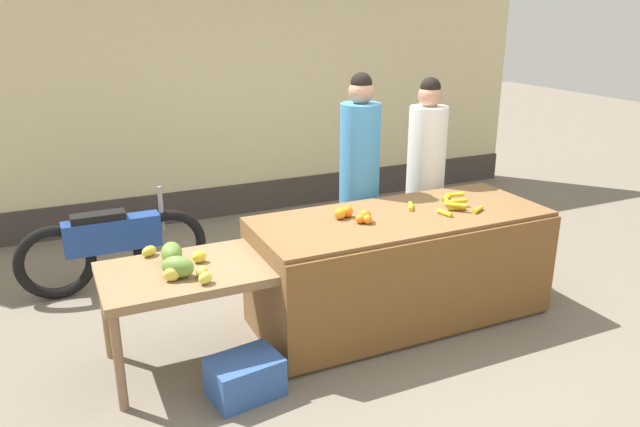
# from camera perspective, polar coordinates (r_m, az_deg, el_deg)

# --- Properties ---
(ground_plane) EXTENTS (24.00, 24.00, 0.00)m
(ground_plane) POSITION_cam_1_polar(r_m,az_deg,el_deg) (4.85, 3.69, -10.24)
(ground_plane) COLOR #756B5B
(market_wall_back) EXTENTS (7.56, 0.23, 3.12)m
(market_wall_back) POSITION_cam_1_polar(r_m,az_deg,el_deg) (7.12, -8.04, 12.02)
(market_wall_back) COLOR beige
(market_wall_back) RESTS_ON ground
(fruit_stall_counter) EXTENTS (2.27, 0.94, 0.85)m
(fruit_stall_counter) POSITION_cam_1_polar(r_m,az_deg,el_deg) (4.81, 7.47, -4.97)
(fruit_stall_counter) COLOR brown
(fruit_stall_counter) RESTS_ON ground
(side_table_wooden) EXTENTS (1.18, 0.76, 0.71)m
(side_table_wooden) POSITION_cam_1_polar(r_m,az_deg,el_deg) (4.17, -11.91, -6.07)
(side_table_wooden) COLOR olive
(side_table_wooden) RESTS_ON ground
(banana_bunch_pile) EXTENTS (0.57, 0.47, 0.07)m
(banana_bunch_pile) POSITION_cam_1_polar(r_m,az_deg,el_deg) (4.89, 12.05, 0.88)
(banana_bunch_pile) COLOR gold
(banana_bunch_pile) RESTS_ON fruit_stall_counter
(orange_pile) EXTENTS (0.23, 0.27, 0.09)m
(orange_pile) POSITION_cam_1_polar(r_m,az_deg,el_deg) (4.50, 3.22, -0.13)
(orange_pile) COLOR orange
(orange_pile) RESTS_ON fruit_stall_counter
(mango_papaya_pile) EXTENTS (0.41, 0.71, 0.14)m
(mango_papaya_pile) POSITION_cam_1_polar(r_m,az_deg,el_deg) (4.10, -13.21, -4.36)
(mango_papaya_pile) COLOR #E0DE49
(mango_papaya_pile) RESTS_ON side_table_wooden
(vendor_woman_blue_shirt) EXTENTS (0.34, 0.34, 1.85)m
(vendor_woman_blue_shirt) POSITION_cam_1_polar(r_m,az_deg,el_deg) (5.23, 3.68, 3.02)
(vendor_woman_blue_shirt) COLOR #33333D
(vendor_woman_blue_shirt) RESTS_ON ground
(vendor_woman_white_shirt) EXTENTS (0.34, 0.34, 1.78)m
(vendor_woman_white_shirt) POSITION_cam_1_polar(r_m,az_deg,el_deg) (5.59, 9.81, 3.44)
(vendor_woman_white_shirt) COLOR #33333D
(vendor_woman_white_shirt) RESTS_ON ground
(parked_motorcycle) EXTENTS (1.60, 0.18, 0.88)m
(parked_motorcycle) POSITION_cam_1_polar(r_m,az_deg,el_deg) (5.55, -18.71, -2.83)
(parked_motorcycle) COLOR black
(parked_motorcycle) RESTS_ON ground
(produce_crate) EXTENTS (0.48, 0.38, 0.26)m
(produce_crate) POSITION_cam_1_polar(r_m,az_deg,el_deg) (4.03, -7.02, -14.90)
(produce_crate) COLOR #3359A5
(produce_crate) RESTS_ON ground
(produce_sack) EXTENTS (0.39, 0.43, 0.58)m
(produce_sack) POSITION_cam_1_polar(r_m,az_deg,el_deg) (5.11, -4.22, -5.06)
(produce_sack) COLOR tan
(produce_sack) RESTS_ON ground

